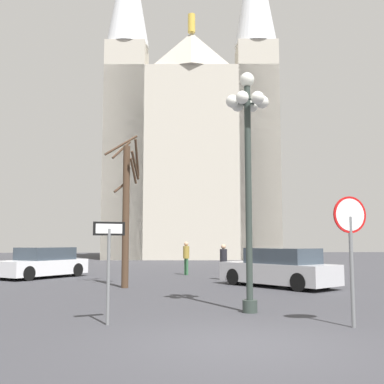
% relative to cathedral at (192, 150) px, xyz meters
% --- Properties ---
extents(ground_plane, '(120.00, 120.00, 0.00)m').
position_rel_cathedral_xyz_m(ground_plane, '(-1.94, -38.03, -10.90)').
color(ground_plane, '#38383D').
extents(cathedral, '(17.15, 12.93, 33.33)m').
position_rel_cathedral_xyz_m(cathedral, '(0.00, 0.00, 0.00)').
color(cathedral, '#BCB5A5').
rests_on(cathedral, ground).
extents(stop_sign, '(0.75, 0.20, 2.65)m').
position_rel_cathedral_xyz_m(stop_sign, '(0.61, -36.69, -9.04)').
color(stop_sign, slate).
rests_on(stop_sign, ground).
extents(one_way_arrow_sign, '(0.64, 0.31, 2.14)m').
position_rel_cathedral_xyz_m(one_way_arrow_sign, '(-4.38, -36.05, -9.49)').
color(one_way_arrow_sign, slate).
rests_on(one_way_arrow_sign, ground).
extents(street_lamp, '(1.10, 1.00, 6.03)m').
position_rel_cathedral_xyz_m(street_lamp, '(-1.10, -34.62, -6.79)').
color(street_lamp, '#2D3833').
rests_on(street_lamp, ground).
extents(bare_tree, '(1.39, 1.39, 5.95)m').
position_rel_cathedral_xyz_m(bare_tree, '(-4.55, -28.46, -7.93)').
color(bare_tree, '#473323').
rests_on(bare_tree, ground).
extents(parked_car_near_white, '(3.99, 4.52, 1.42)m').
position_rel_cathedral_xyz_m(parked_car_near_white, '(-8.77, -23.47, -10.23)').
color(parked_car_near_white, silver).
rests_on(parked_car_near_white, ground).
extents(parked_car_far_silver, '(4.09, 4.71, 1.46)m').
position_rel_cathedral_xyz_m(parked_car_far_silver, '(1.24, -28.56, -10.21)').
color(parked_car_far_silver, '#B7B7BC').
rests_on(parked_car_far_silver, ground).
extents(pedestrian_walking, '(0.32, 0.32, 1.57)m').
position_rel_cathedral_xyz_m(pedestrian_walking, '(-0.42, -25.31, -9.95)').
color(pedestrian_walking, black).
rests_on(pedestrian_walking, ground).
extents(pedestrian_standing, '(0.32, 0.32, 1.68)m').
position_rel_cathedral_xyz_m(pedestrian_standing, '(-1.91, -22.25, -9.88)').
color(pedestrian_standing, '#33663F').
rests_on(pedestrian_standing, ground).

